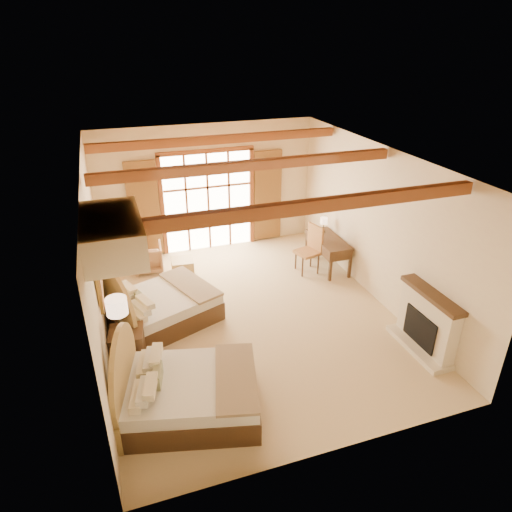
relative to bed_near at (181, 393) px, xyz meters
name	(u,v)px	position (x,y,z in m)	size (l,w,h in m)	color
floor	(251,315)	(1.78, 2.16, -0.39)	(7.00, 7.00, 0.00)	tan
wall_back	(207,188)	(1.78, 5.66, 1.21)	(5.50, 5.50, 0.00)	beige
wall_left	(96,265)	(-0.97, 2.16, 1.21)	(7.00, 7.00, 0.00)	beige
wall_right	(378,225)	(4.53, 2.16, 1.21)	(7.00, 7.00, 0.00)	beige
ceiling	(250,158)	(1.78, 2.16, 2.81)	(7.00, 7.00, 0.00)	#B07B36
ceiling_beams	(250,165)	(1.78, 2.16, 2.69)	(5.39, 4.60, 0.18)	brown
french_doors	(208,202)	(1.78, 5.60, 0.86)	(3.95, 0.08, 2.60)	white
fireplace	(426,325)	(4.38, 0.16, 0.12)	(0.46, 1.40, 1.16)	beige
painting	(98,278)	(-0.92, 1.41, 1.36)	(0.06, 0.95, 0.75)	gold
canopy_valance	(112,234)	(-0.62, 0.16, 2.56)	(0.70, 1.40, 0.45)	beige
bed_near	(181,393)	(0.00, 0.00, 0.00)	(2.31, 1.92, 1.30)	#452F1B
bed_far	(155,306)	(-0.05, 2.52, -0.01)	(2.45, 2.08, 1.28)	#452F1B
nightstand	(128,347)	(-0.65, 1.43, -0.06)	(0.56, 0.56, 0.67)	#452F1B
floor_lamp	(117,311)	(-0.72, 1.06, 0.91)	(0.33, 0.33, 1.53)	#312715
armchair	(147,258)	(0.06, 4.81, -0.07)	(0.70, 0.72, 0.65)	#AF7B50
ottoman	(183,267)	(0.82, 4.36, -0.21)	(0.50, 0.50, 0.36)	#AA8C4D
desk	(328,252)	(4.19, 3.58, 0.01)	(0.62, 1.40, 0.75)	#452F1B
desk_chair	(308,258)	(3.66, 3.52, -0.04)	(0.62, 0.61, 1.14)	#A76842
desk_lamp	(324,221)	(4.26, 4.01, 0.62)	(0.18, 0.18, 0.35)	#312715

